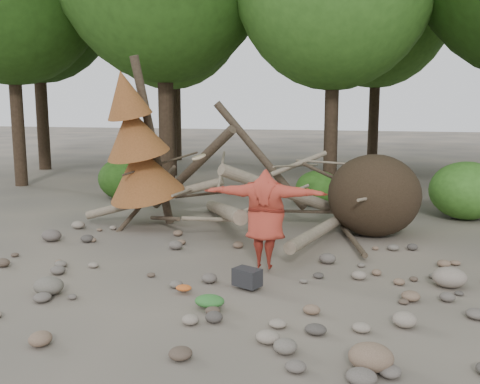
# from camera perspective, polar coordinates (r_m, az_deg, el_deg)

# --- Properties ---
(ground) EXTENTS (120.00, 120.00, 0.00)m
(ground) POSITION_cam_1_polar(r_m,az_deg,el_deg) (9.69, -2.78, -9.57)
(ground) COLOR #514C44
(ground) RESTS_ON ground
(deadfall_pile) EXTENTS (8.55, 5.24, 3.30)m
(deadfall_pile) POSITION_cam_1_polar(r_m,az_deg,el_deg) (13.14, 11.56, -0.46)
(deadfall_pile) COLOR #332619
(deadfall_pile) RESTS_ON ground
(dead_conifer) EXTENTS (2.06, 2.16, 4.35)m
(dead_conifer) POSITION_cam_1_polar(r_m,az_deg,el_deg) (13.53, -10.88, 4.79)
(dead_conifer) COLOR #4C3F30
(dead_conifer) RESTS_ON ground
(bush_left) EXTENTS (1.80, 1.80, 1.44)m
(bush_left) POSITION_cam_1_polar(r_m,az_deg,el_deg) (18.15, -12.09, 1.42)
(bush_left) COLOR #275316
(bush_left) RESTS_ON ground
(bush_mid) EXTENTS (1.40, 1.40, 1.12)m
(bush_mid) POSITION_cam_1_polar(r_m,az_deg,el_deg) (16.82, 8.30, 0.37)
(bush_mid) COLOR #33691E
(bush_mid) RESTS_ON ground
(bush_right) EXTENTS (2.00, 2.00, 1.60)m
(bush_right) POSITION_cam_1_polar(r_m,az_deg,el_deg) (15.99, 23.01, 0.15)
(bush_right) COLOR #407D27
(bush_right) RESTS_ON ground
(frisbee_thrower) EXTENTS (2.45, 1.02, 2.19)m
(frisbee_thrower) POSITION_cam_1_polar(r_m,az_deg,el_deg) (10.02, 2.70, -2.87)
(frisbee_thrower) COLOR #A83526
(frisbee_thrower) RESTS_ON ground
(backpack) EXTENTS (0.53, 0.45, 0.30)m
(backpack) POSITION_cam_1_polar(r_m,az_deg,el_deg) (9.28, 0.77, -9.43)
(backpack) COLOR black
(backpack) RESTS_ON ground
(cloth_green) EXTENTS (0.47, 0.39, 0.18)m
(cloth_green) POSITION_cam_1_polar(r_m,az_deg,el_deg) (8.44, -3.26, -11.84)
(cloth_green) COLOR #2E6D2B
(cloth_green) RESTS_ON ground
(cloth_orange) EXTENTS (0.27, 0.22, 0.10)m
(cloth_orange) POSITION_cam_1_polar(r_m,az_deg,el_deg) (9.15, -6.02, -10.43)
(cloth_orange) COLOR #C15721
(cloth_orange) RESTS_ON ground
(boulder_front_left) EXTENTS (0.50, 0.45, 0.30)m
(boulder_front_left) POSITION_cam_1_polar(r_m,az_deg,el_deg) (9.57, -19.74, -9.41)
(boulder_front_left) COLOR #686256
(boulder_front_left) RESTS_ON ground
(boulder_front_right) EXTENTS (0.54, 0.48, 0.32)m
(boulder_front_right) POSITION_cam_1_polar(r_m,az_deg,el_deg) (6.83, 13.80, -16.73)
(boulder_front_right) COLOR #79604C
(boulder_front_right) RESTS_ON ground
(boulder_mid_right) EXTENTS (0.58, 0.53, 0.35)m
(boulder_mid_right) POSITION_cam_1_polar(r_m,az_deg,el_deg) (10.05, 21.43, -8.47)
(boulder_mid_right) COLOR gray
(boulder_mid_right) RESTS_ON ground
(boulder_mid_left) EXTENTS (0.46, 0.41, 0.28)m
(boulder_mid_left) POSITION_cam_1_polar(r_m,az_deg,el_deg) (13.18, -19.48, -4.39)
(boulder_mid_left) COLOR #5D544E
(boulder_mid_left) RESTS_ON ground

